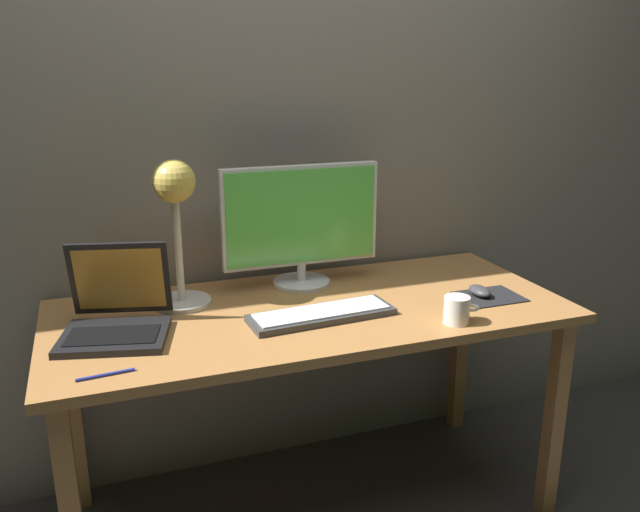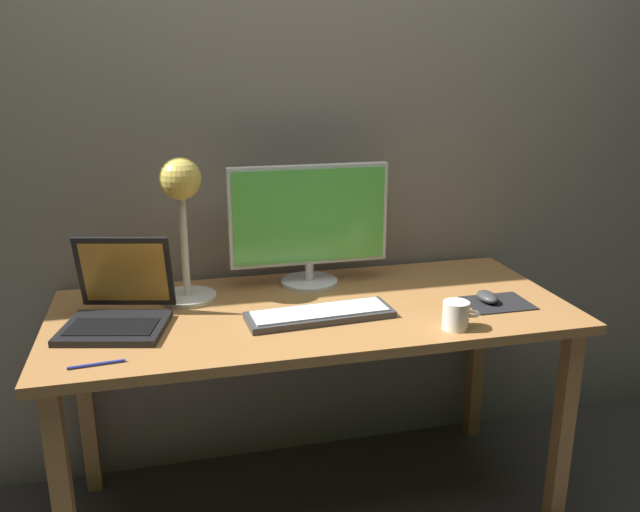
# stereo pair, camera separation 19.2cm
# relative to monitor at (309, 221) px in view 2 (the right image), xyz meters

# --- Properties ---
(ground_plane) EXTENTS (4.80, 4.80, 0.00)m
(ground_plane) POSITION_rel_monitor_xyz_m (-0.04, -0.21, -0.96)
(ground_plane) COLOR #383333
(ground_plane) RESTS_ON ground
(back_wall) EXTENTS (4.80, 0.06, 2.60)m
(back_wall) POSITION_rel_monitor_xyz_m (-0.04, 0.19, 0.34)
(back_wall) COLOR gray
(back_wall) RESTS_ON ground
(desk) EXTENTS (1.60, 0.70, 0.74)m
(desk) POSITION_rel_monitor_xyz_m (-0.04, -0.21, -0.30)
(desk) COLOR #A8703D
(desk) RESTS_ON ground
(monitor) EXTENTS (0.54, 0.19, 0.41)m
(monitor) POSITION_rel_monitor_xyz_m (0.00, 0.00, 0.00)
(monitor) COLOR silver
(monitor) RESTS_ON desk
(keyboard_main) EXTENTS (0.45, 0.17, 0.03)m
(keyboard_main) POSITION_rel_monitor_xyz_m (-0.04, -0.31, -0.21)
(keyboard_main) COLOR #38383A
(keyboard_main) RESTS_ON desk
(laptop) EXTENTS (0.34, 0.34, 0.25)m
(laptop) POSITION_rel_monitor_xyz_m (-0.61, -0.20, -0.15)
(laptop) COLOR black
(laptop) RESTS_ON desk
(desk_lamp) EXTENTS (0.18, 0.18, 0.46)m
(desk_lamp) POSITION_rel_monitor_xyz_m (-0.41, -0.05, 0.09)
(desk_lamp) COLOR beige
(desk_lamp) RESTS_ON desk
(mousepad) EXTENTS (0.20, 0.16, 0.00)m
(mousepad) POSITION_rel_monitor_xyz_m (0.54, -0.33, -0.22)
(mousepad) COLOR black
(mousepad) RESTS_ON desk
(mouse) EXTENTS (0.06, 0.10, 0.03)m
(mouse) POSITION_rel_monitor_xyz_m (0.51, -0.31, -0.20)
(mouse) COLOR #38383A
(mouse) RESTS_ON mousepad
(coffee_mug) EXTENTS (0.11, 0.08, 0.08)m
(coffee_mug) POSITION_rel_monitor_xyz_m (0.32, -0.48, -0.18)
(coffee_mug) COLOR white
(coffee_mug) RESTS_ON desk
(pen) EXTENTS (0.14, 0.02, 0.01)m
(pen) POSITION_rel_monitor_xyz_m (-0.66, -0.48, -0.22)
(pen) COLOR #2633A5
(pen) RESTS_ON desk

